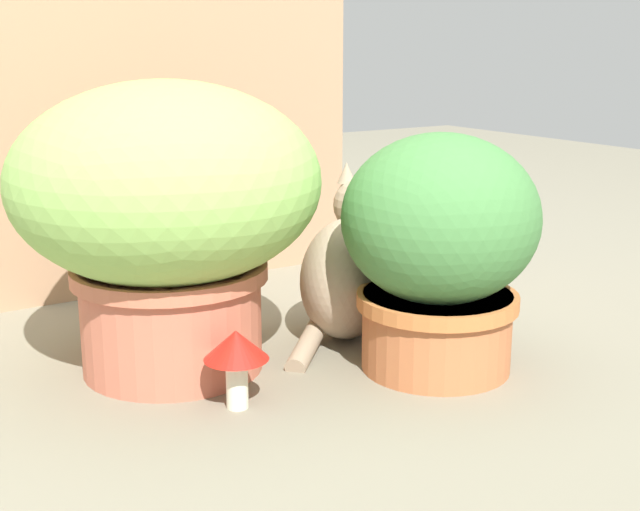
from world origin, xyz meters
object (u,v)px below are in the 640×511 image
at_px(grass_planter, 167,207).
at_px(leafy_planter, 439,246).
at_px(mushroom_ornament_red, 236,351).
at_px(cat, 350,269).

distance_m(grass_planter, leafy_planter, 0.44).
relative_size(leafy_planter, mushroom_ornament_red, 3.24).
height_order(grass_planter, leafy_planter, grass_planter).
distance_m(leafy_planter, cat, 0.24).
height_order(leafy_planter, mushroom_ornament_red, leafy_planter).
xyz_separation_m(grass_planter, mushroom_ornament_red, (0.02, -0.20, -0.19)).
height_order(grass_planter, cat, grass_planter).
relative_size(grass_planter, mushroom_ornament_red, 4.09).
relative_size(leafy_planter, cat, 1.11).
bearing_deg(cat, grass_planter, 178.38).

